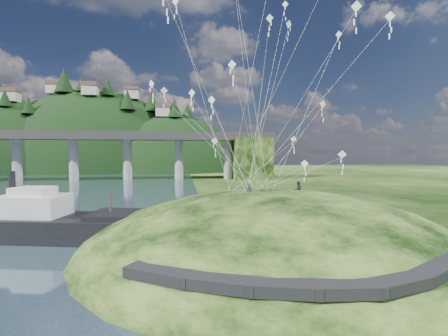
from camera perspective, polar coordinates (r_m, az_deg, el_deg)
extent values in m
plane|color=black|center=(25.91, -7.17, -16.47)|extent=(320.00, 320.00, 0.00)
ellipsoid|color=black|center=(29.52, 9.24, -17.09)|extent=(36.00, 32.00, 13.00)
cube|color=black|center=(17.74, -11.85, -18.97)|extent=(4.32, 3.62, 0.71)
cube|color=black|center=(16.27, -0.91, -20.77)|extent=(4.10, 2.97, 0.61)
cube|color=black|center=(16.02, 11.09, -21.26)|extent=(3.85, 2.37, 0.62)
cube|color=black|center=(16.83, 21.97, -20.35)|extent=(3.62, 1.83, 0.66)
cube|color=black|center=(18.57, 30.10, -18.23)|extent=(3.82, 2.27, 0.68)
cube|color=black|center=(21.08, 35.09, -15.52)|extent=(4.11, 2.97, 0.71)
cube|color=#2D2B2B|center=(106.74, -36.05, 4.86)|extent=(160.00, 9.00, 1.60)
cube|color=#2D2B2B|center=(106.80, -36.07, 5.61)|extent=(160.00, 0.40, 1.20)
cube|color=#2D2B2B|center=(110.62, -35.03, 5.53)|extent=(160.00, 0.40, 1.20)
cylinder|color=gray|center=(105.53, -34.73, 1.39)|extent=(2.60, 2.60, 13.00)
cylinder|color=gray|center=(99.58, -26.72, 1.55)|extent=(2.60, 2.60, 13.00)
cylinder|color=gray|center=(95.79, -17.90, 1.68)|extent=(2.60, 2.60, 13.00)
cylinder|color=gray|center=(94.43, -8.58, 1.78)|extent=(2.60, 2.60, 13.00)
cylinder|color=gray|center=(95.60, 0.75, 1.83)|extent=(2.60, 2.60, 13.00)
cube|color=black|center=(97.05, 5.13, 1.83)|extent=(12.00, 11.00, 13.00)
ellipsoid|color=black|center=(164.79, -36.32, -3.29)|extent=(84.00, 60.00, 80.00)
ellipsoid|color=black|center=(156.23, -22.88, -2.50)|extent=(96.00, 68.00, 88.00)
ellipsoid|color=black|center=(143.70, -10.01, -4.38)|extent=(76.00, 56.00, 72.00)
cone|color=black|center=(160.38, -36.89, 11.79)|extent=(5.61, 5.61, 7.39)
cone|color=black|center=(150.11, -36.27, 10.71)|extent=(5.08, 5.08, 6.69)
cone|color=black|center=(144.98, -33.22, 10.02)|extent=(5.29, 5.29, 6.96)
cone|color=black|center=(150.71, -28.14, 14.47)|extent=(8.01, 8.01, 10.54)
cone|color=black|center=(147.75, -25.57, 14.23)|extent=(4.97, 4.97, 6.54)
cone|color=black|center=(142.70, -21.27, 14.24)|extent=(5.83, 5.83, 7.67)
cone|color=black|center=(135.11, -17.91, 12.31)|extent=(6.47, 6.47, 8.51)
cone|color=black|center=(140.80, -13.64, 12.26)|extent=(7.13, 7.13, 9.38)
cone|color=black|center=(134.84, -9.47, 11.27)|extent=(6.56, 6.56, 8.63)
cone|color=black|center=(140.36, -6.97, 10.89)|extent=(4.88, 4.88, 6.42)
cube|color=beige|center=(154.80, -35.55, 10.95)|extent=(6.00, 5.00, 4.00)
cube|color=brown|center=(155.22, -35.59, 11.94)|extent=(6.40, 5.40, 1.60)
cube|color=beige|center=(154.94, -29.50, 12.89)|extent=(6.00, 5.00, 4.00)
cube|color=brown|center=(155.44, -29.53, 13.87)|extent=(6.40, 5.40, 1.60)
cube|color=beige|center=(141.90, -24.11, 13.26)|extent=(6.00, 5.00, 4.00)
cube|color=brown|center=(142.41, -24.13, 14.33)|extent=(6.40, 5.40, 1.60)
cube|color=beige|center=(144.33, -17.15, 13.17)|extent=(6.00, 5.00, 4.00)
cube|color=brown|center=(144.83, -17.17, 14.23)|extent=(6.40, 5.40, 1.60)
cube|color=beige|center=(135.71, -11.55, 10.35)|extent=(6.00, 5.00, 4.00)
cube|color=brown|center=(136.08, -11.56, 11.48)|extent=(6.40, 5.40, 1.60)
cube|color=black|center=(34.42, -28.83, -9.92)|extent=(19.97, 9.34, 2.28)
cube|color=silver|center=(35.54, -32.49, -6.31)|extent=(6.83, 5.10, 2.45)
cube|color=silver|center=(35.34, -32.56, -3.92)|extent=(4.00, 3.33, 1.05)
cube|color=black|center=(31.24, -19.34, -8.38)|extent=(6.09, 5.42, 0.53)
cylinder|color=black|center=(36.59, -35.35, -2.12)|extent=(0.61, 0.61, 2.10)
cylinder|color=#2D2B2B|center=(31.39, -20.85, -6.24)|extent=(0.21, 0.21, 2.63)
cube|color=#342115|center=(30.61, -16.43, -12.68)|extent=(12.88, 4.83, 0.32)
cylinder|color=#342115|center=(32.99, -25.51, -12.10)|extent=(0.27, 0.27, 0.91)
cylinder|color=#342115|center=(31.74, -21.14, -12.62)|extent=(0.27, 0.27, 0.91)
cylinder|color=#342115|center=(30.67, -16.42, -13.08)|extent=(0.27, 0.27, 0.91)
cylinder|color=#342115|center=(29.82, -11.38, -13.49)|extent=(0.27, 0.27, 0.91)
cylinder|color=#342115|center=(29.20, -6.07, -13.81)|extent=(0.27, 0.27, 0.91)
imported|color=#23272F|center=(28.18, 4.73, -2.89)|extent=(0.67, 0.57, 1.57)
imported|color=#23272F|center=(30.68, 13.91, -2.45)|extent=(0.92, 0.74, 1.78)
cube|color=white|center=(34.73, -11.34, 14.28)|extent=(0.80, 0.24, 0.78)
cube|color=white|center=(34.62, -11.33, 13.36)|extent=(0.10, 0.05, 0.46)
cube|color=white|center=(34.53, -11.32, 12.44)|extent=(0.10, 0.05, 0.46)
cube|color=white|center=(34.44, -11.31, 11.52)|extent=(0.10, 0.05, 0.46)
cube|color=white|center=(33.78, 15.13, 0.84)|extent=(0.72, 0.45, 0.80)
cube|color=white|center=(33.81, 15.11, -0.14)|extent=(0.11, 0.05, 0.47)
cube|color=white|center=(33.85, 15.10, -1.11)|extent=(0.11, 0.05, 0.47)
cube|color=white|center=(33.89, 15.08, -2.08)|extent=(0.11, 0.05, 0.47)
cube|color=white|center=(31.16, -2.38, 12.81)|extent=(0.71, 0.54, 0.84)
cube|color=white|center=(31.06, -2.38, 11.73)|extent=(0.11, 0.07, 0.49)
cube|color=white|center=(30.98, -2.37, 10.63)|extent=(0.11, 0.07, 0.49)
cube|color=white|center=(30.91, -2.37, 9.53)|extent=(0.11, 0.07, 0.49)
cube|color=white|center=(38.62, 8.70, 26.38)|extent=(0.79, 0.42, 0.84)
cube|color=white|center=(38.39, 8.69, 25.55)|extent=(0.11, 0.04, 0.50)
cube|color=white|center=(38.16, 8.68, 24.71)|extent=(0.11, 0.04, 0.50)
cube|color=white|center=(37.94, 8.67, 23.86)|extent=(0.11, 0.04, 0.50)
cube|color=white|center=(31.60, 21.58, 2.41)|extent=(0.81, 0.30, 0.81)
cube|color=white|center=(31.61, 21.56, 1.34)|extent=(0.11, 0.02, 0.48)
cube|color=white|center=(31.63, 21.54, 0.27)|extent=(0.11, 0.02, 0.48)
cube|color=white|center=(31.67, 21.52, -0.80)|extent=(0.11, 0.02, 0.48)
cube|color=white|center=(37.16, 11.59, 28.24)|extent=(0.61, 0.35, 0.66)
cube|color=white|center=(36.96, 11.58, 27.57)|extent=(0.09, 0.04, 0.39)
cube|color=white|center=(36.76, 11.58, 26.90)|extent=(0.09, 0.04, 0.39)
cube|color=white|center=(36.57, 11.57, 26.21)|extent=(0.09, 0.04, 0.39)
cube|color=white|center=(33.93, -1.80, 5.19)|extent=(0.77, 0.19, 0.76)
cube|color=white|center=(33.91, -1.80, 4.28)|extent=(0.10, 0.04, 0.44)
cube|color=white|center=(33.90, -1.80, 3.36)|extent=(0.10, 0.04, 0.44)
cube|color=white|center=(33.91, -1.80, 2.44)|extent=(0.10, 0.04, 0.44)
cube|color=white|center=(36.76, -6.13, 14.05)|extent=(0.74, 0.57, 0.88)
cube|color=white|center=(36.64, -6.12, 13.08)|extent=(0.11, 0.07, 0.51)
cube|color=white|center=(36.54, -6.12, 12.11)|extent=(0.11, 0.07, 0.51)
cube|color=white|center=(36.45, -6.11, 11.14)|extent=(0.11, 0.07, 0.51)
cube|color=white|center=(27.82, -13.64, 15.30)|extent=(0.51, 0.50, 0.67)
cube|color=white|center=(27.73, -13.63, 14.33)|extent=(0.08, 0.06, 0.39)
cube|color=white|center=(27.64, -13.62, 13.35)|extent=(0.08, 0.06, 0.39)
cube|color=white|center=(27.55, -13.60, 12.37)|extent=(0.08, 0.06, 0.39)
cube|color=white|center=(37.17, -9.24, 28.83)|extent=(0.71, 0.41, 0.78)
cube|color=white|center=(36.93, -9.23, 28.05)|extent=(0.10, 0.05, 0.46)
cube|color=white|center=(36.70, -9.23, 27.26)|extent=(0.10, 0.05, 0.46)
cube|color=white|center=(36.47, -9.22, 26.46)|extent=(0.10, 0.05, 0.46)
cube|color=white|center=(40.43, 21.05, 22.69)|extent=(0.57, 0.51, 0.71)
cube|color=white|center=(40.26, 21.03, 22.00)|extent=(0.09, 0.06, 0.42)
cube|color=white|center=(40.09, 21.02, 21.30)|extent=(0.09, 0.06, 0.42)
cube|color=white|center=(39.93, 21.00, 20.60)|extent=(0.09, 0.06, 0.42)
cube|color=white|center=(23.83, 1.55, 19.09)|extent=(0.60, 0.36, 0.67)
cube|color=white|center=(23.70, 1.54, 17.99)|extent=(0.09, 0.05, 0.39)
cube|color=white|center=(23.58, 1.54, 16.87)|extent=(0.09, 0.05, 0.39)
cube|color=white|center=(23.47, 1.54, 15.74)|extent=(0.09, 0.05, 0.39)
cube|color=white|center=(29.98, 29.07, 23.95)|extent=(0.72, 0.35, 0.77)
cube|color=white|center=(29.79, 29.04, 22.97)|extent=(0.10, 0.04, 0.45)
cube|color=white|center=(29.61, 29.01, 21.97)|extent=(0.10, 0.04, 0.45)
cube|color=white|center=(29.43, 28.98, 20.97)|extent=(0.10, 0.04, 0.45)
cube|color=white|center=(38.95, 18.33, 11.48)|extent=(0.85, 0.35, 0.89)
cube|color=white|center=(38.87, 18.32, 10.56)|extent=(0.11, 0.08, 0.52)
cube|color=white|center=(38.79, 18.30, 9.64)|extent=(0.11, 0.08, 0.52)
cube|color=white|center=(38.72, 18.28, 8.72)|extent=(0.11, 0.08, 0.52)
cube|color=white|center=(39.03, 13.12, 5.38)|extent=(0.73, 0.33, 0.76)
cube|color=white|center=(39.01, 13.11, 4.58)|extent=(0.10, 0.03, 0.45)
cube|color=white|center=(39.00, 13.10, 3.77)|extent=(0.10, 0.03, 0.45)
cube|color=white|center=(39.00, 13.09, 2.97)|extent=(0.10, 0.03, 0.45)
cube|color=white|center=(25.01, 23.90, 26.34)|extent=(0.73, 0.18, 0.74)
cube|color=white|center=(24.80, 23.87, 25.23)|extent=(0.10, 0.02, 0.43)
cube|color=white|center=(24.61, 23.84, 24.11)|extent=(0.10, 0.02, 0.43)
cube|color=white|center=(24.43, 23.81, 22.97)|extent=(0.10, 0.02, 0.43)
cube|color=white|center=(33.81, 12.23, 25.22)|extent=(0.66, 0.33, 0.69)
cube|color=white|center=(33.62, 12.22, 24.43)|extent=(0.08, 0.07, 0.41)
cube|color=white|center=(33.44, 12.21, 23.63)|extent=(0.08, 0.07, 0.41)
cube|color=white|center=(33.27, 12.20, 22.82)|extent=(0.08, 0.07, 0.41)
cube|color=white|center=(20.42, -11.06, 28.57)|extent=(0.09, 0.03, 0.41)
cube|color=white|center=(20.21, -11.04, 27.28)|extent=(0.09, 0.03, 0.41)
cube|color=white|center=(20.01, -11.03, 25.97)|extent=(0.09, 0.03, 0.41)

